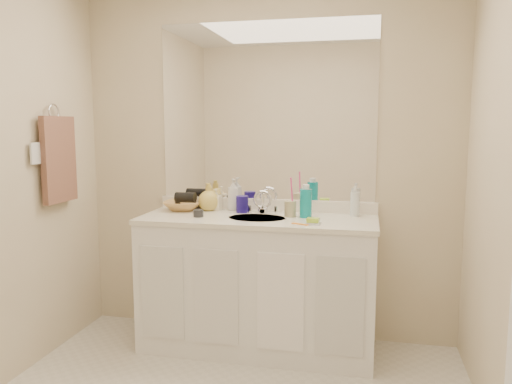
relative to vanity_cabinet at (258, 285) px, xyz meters
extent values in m
cube|color=beige|center=(0.00, 0.28, 0.77)|extent=(2.60, 0.02, 2.40)
cube|color=white|center=(0.00, 0.00, 0.00)|extent=(1.50, 0.55, 0.85)
cube|color=white|center=(0.00, 0.00, 0.44)|extent=(1.52, 0.57, 0.03)
cube|color=white|center=(0.00, 0.26, 0.50)|extent=(1.52, 0.03, 0.08)
cylinder|color=beige|center=(0.00, -0.02, 0.44)|extent=(0.37, 0.37, 0.02)
cylinder|color=silver|center=(0.00, 0.16, 0.51)|extent=(0.02, 0.02, 0.11)
cube|color=white|center=(0.00, 0.27, 1.14)|extent=(1.48, 0.01, 1.20)
cylinder|color=navy|center=(-0.14, 0.15, 0.51)|extent=(0.09, 0.09, 0.11)
cylinder|color=tan|center=(0.20, 0.07, 0.51)|extent=(0.10, 0.10, 0.10)
cylinder|color=#F84190|center=(0.21, 0.07, 0.60)|extent=(0.02, 0.04, 0.21)
cylinder|color=#0C8D98|center=(0.30, 0.06, 0.55)|extent=(0.09, 0.09, 0.18)
cylinder|color=silver|center=(0.61, 0.17, 0.53)|extent=(0.06, 0.06, 0.16)
cube|color=silver|center=(0.37, -0.16, 0.46)|extent=(0.10, 0.08, 0.01)
cube|color=#AEDD36|center=(0.37, -0.16, 0.48)|extent=(0.08, 0.06, 0.03)
cube|color=orange|center=(0.30, -0.18, 0.46)|extent=(0.11, 0.06, 0.00)
cylinder|color=#232428|center=(-0.38, -0.07, 0.48)|extent=(0.08, 0.08, 0.05)
imported|color=silver|center=(-0.22, 0.22, 0.57)|extent=(0.11, 0.11, 0.22)
imported|color=#F4E9C7|center=(-0.34, 0.20, 0.53)|extent=(0.08, 0.08, 0.15)
imported|color=gold|center=(-0.39, 0.18, 0.55)|extent=(0.18, 0.18, 0.19)
imported|color=#B48448|center=(-0.57, 0.15, 0.49)|extent=(0.28, 0.28, 0.06)
cylinder|color=black|center=(-0.55, 0.15, 0.54)|extent=(0.14, 0.08, 0.07)
torus|color=silver|center=(-1.27, -0.25, 1.12)|extent=(0.01, 0.11, 0.11)
cube|color=brown|center=(-1.25, -0.25, 0.82)|extent=(0.04, 0.32, 0.55)
cube|color=silver|center=(-1.27, -0.45, 0.88)|extent=(0.01, 0.08, 0.13)
camera|label=1|loc=(0.68, -3.09, 1.04)|focal=35.00mm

